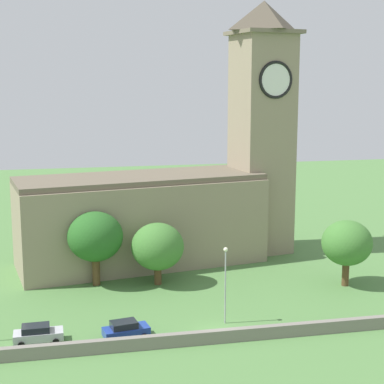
{
  "coord_description": "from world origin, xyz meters",
  "views": [
    {
      "loc": [
        -13.65,
        -53.15,
        23.44
      ],
      "look_at": [
        -0.34,
        10.04,
        11.7
      ],
      "focal_mm": 58.01,
      "sensor_mm": 36.0,
      "label": 1
    }
  ],
  "objects_px": {
    "car_silver": "(38,334)",
    "tree_by_tower": "(158,247)",
    "streetlamp_west_mid": "(225,274)",
    "church": "(179,191)",
    "tree_riverside_west": "(95,237)",
    "tree_riverside_east": "(347,243)",
    "car_blue": "(126,330)"
  },
  "relations": [
    {
      "from": "car_silver",
      "to": "streetlamp_west_mid",
      "type": "xyz_separation_m",
      "value": [
        17.72,
        0.88,
        4.21
      ]
    },
    {
      "from": "car_silver",
      "to": "tree_riverside_east",
      "type": "xyz_separation_m",
      "value": [
        34.21,
        8.92,
        4.21
      ]
    },
    {
      "from": "streetlamp_west_mid",
      "to": "tree_by_tower",
      "type": "xyz_separation_m",
      "value": [
        -4.61,
        12.96,
        -0.55
      ]
    },
    {
      "from": "tree_riverside_east",
      "to": "tree_riverside_west",
      "type": "xyz_separation_m",
      "value": [
        -28.1,
        6.17,
        0.68
      ]
    },
    {
      "from": "car_blue",
      "to": "tree_by_tower",
      "type": "relative_size",
      "value": 0.61
    },
    {
      "from": "church",
      "to": "tree_riverside_east",
      "type": "distance_m",
      "value": 22.66
    },
    {
      "from": "church",
      "to": "tree_by_tower",
      "type": "distance_m",
      "value": 11.62
    },
    {
      "from": "church",
      "to": "tree_riverside_east",
      "type": "bearing_deg",
      "value": -41.11
    },
    {
      "from": "church",
      "to": "streetlamp_west_mid",
      "type": "height_order",
      "value": "church"
    },
    {
      "from": "car_silver",
      "to": "car_blue",
      "type": "relative_size",
      "value": 1.0
    },
    {
      "from": "streetlamp_west_mid",
      "to": "tree_riverside_west",
      "type": "relative_size",
      "value": 0.89
    },
    {
      "from": "tree_riverside_west",
      "to": "streetlamp_west_mid",
      "type": "bearing_deg",
      "value": -50.75
    },
    {
      "from": "car_silver",
      "to": "tree_by_tower",
      "type": "relative_size",
      "value": 0.61
    },
    {
      "from": "car_silver",
      "to": "tree_riverside_east",
      "type": "relative_size",
      "value": 0.58
    },
    {
      "from": "church",
      "to": "tree_riverside_west",
      "type": "relative_size",
      "value": 4.38
    },
    {
      "from": "church",
      "to": "tree_riverside_west",
      "type": "xyz_separation_m",
      "value": [
        -11.32,
        -8.48,
        -3.42
      ]
    },
    {
      "from": "car_silver",
      "to": "tree_by_tower",
      "type": "bearing_deg",
      "value": 46.54
    },
    {
      "from": "car_blue",
      "to": "tree_by_tower",
      "type": "bearing_deg",
      "value": 70.17
    },
    {
      "from": "car_silver",
      "to": "tree_riverside_west",
      "type": "relative_size",
      "value": 0.51
    },
    {
      "from": "car_silver",
      "to": "tree_by_tower",
      "type": "height_order",
      "value": "tree_by_tower"
    },
    {
      "from": "car_silver",
      "to": "car_blue",
      "type": "xyz_separation_m",
      "value": [
        7.86,
        -0.73,
        0.0
      ]
    },
    {
      "from": "church",
      "to": "car_blue",
      "type": "xyz_separation_m",
      "value": [
        -9.56,
        -24.31,
        -8.3
      ]
    },
    {
      "from": "tree_riverside_east",
      "to": "tree_by_tower",
      "type": "distance_m",
      "value": 21.67
    },
    {
      "from": "car_blue",
      "to": "tree_by_tower",
      "type": "height_order",
      "value": "tree_by_tower"
    },
    {
      "from": "car_silver",
      "to": "tree_by_tower",
      "type": "distance_m",
      "value": 19.41
    },
    {
      "from": "car_blue",
      "to": "tree_riverside_east",
      "type": "height_order",
      "value": "tree_riverside_east"
    },
    {
      "from": "tree_by_tower",
      "to": "tree_riverside_west",
      "type": "relative_size",
      "value": 0.84
    },
    {
      "from": "car_silver",
      "to": "tree_riverside_west",
      "type": "height_order",
      "value": "tree_riverside_west"
    },
    {
      "from": "car_silver",
      "to": "tree_riverside_west",
      "type": "xyz_separation_m",
      "value": [
        6.1,
        15.1,
        4.89
      ]
    },
    {
      "from": "church",
      "to": "car_blue",
      "type": "distance_m",
      "value": 27.41
    },
    {
      "from": "church",
      "to": "tree_by_tower",
      "type": "bearing_deg",
      "value": -113.85
    },
    {
      "from": "tree_riverside_west",
      "to": "car_blue",
      "type": "bearing_deg",
      "value": -83.68
    }
  ]
}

